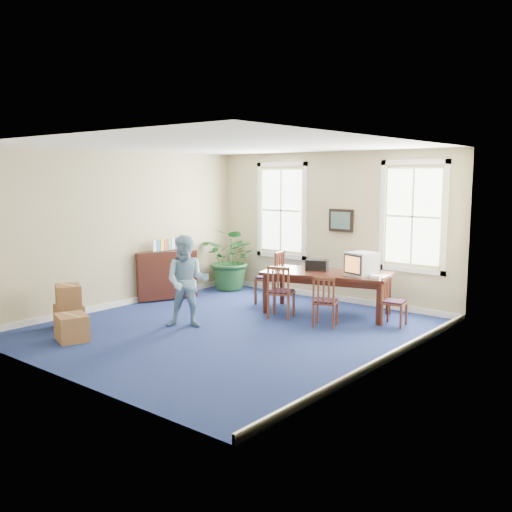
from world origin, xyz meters
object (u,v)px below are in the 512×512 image
Objects in this scene: conference_table at (327,293)px; credenza at (166,276)px; chair_near_left at (281,291)px; cardboard_boxes at (80,306)px; potted_plant at (232,259)px; man at (187,282)px; crt_tv at (362,264)px.

conference_table is 3.61m from credenza.
chair_near_left is 3.67m from cardboard_boxes.
conference_table is 1.84× the size of credenza.
chair_near_left is at bearing -136.46° from conference_table.
potted_plant is (-2.53, 1.42, 0.23)m from chair_near_left.
conference_table is at bearing -141.98° from chair_near_left.
credenza is at bearing -103.39° from potted_plant.
chair_near_left is 2.95m from credenza.
man is 1.25× the size of credenza.
conference_table is 0.96m from crt_tv.
credenza is 0.92× the size of cardboard_boxes.
crt_tv is 4.35m from credenza.
cardboard_boxes is at bearing 31.00° from chair_near_left.
conference_table is at bearing 53.47° from cardboard_boxes.
potted_plant is 4.34m from cardboard_boxes.
chair_near_left reaches higher than conference_table.
man reaches higher than potted_plant.
conference_table is 1.70× the size of cardboard_boxes.
conference_table is 4.63m from cardboard_boxes.
crt_tv is at bearing 39.71° from credenza.
potted_plant reaches higher than conference_table.
conference_table is at bearing 23.75° from man.
credenza is 1.78m from potted_plant.
potted_plant is at bearing 100.50° from credenza.
crt_tv reaches higher than chair_near_left.
man reaches higher than chair_near_left.
chair_near_left is 1.86m from man.
man is (-0.88, -1.61, 0.32)m from chair_near_left.
chair_near_left is 0.62× the size of man.
man reaches higher than credenza.
chair_near_left is 2.91m from potted_plant.
crt_tv is 0.52× the size of chair_near_left.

